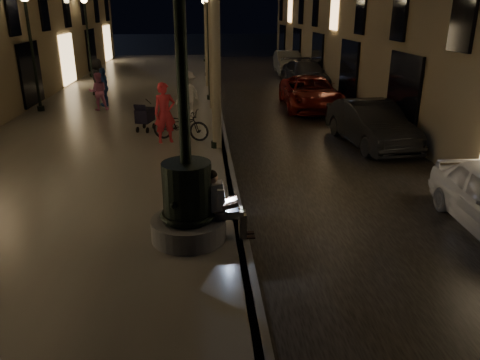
{
  "coord_description": "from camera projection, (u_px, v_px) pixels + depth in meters",
  "views": [
    {
      "loc": [
        -0.69,
        -5.94,
        4.31
      ],
      "look_at": [
        0.05,
        3.0,
        0.97
      ],
      "focal_mm": 35.0,
      "sensor_mm": 36.0,
      "label": 1
    }
  ],
  "objects": [
    {
      "name": "promenade",
      "position": [
        127.0,
        107.0,
        20.78
      ],
      "size": [
        8.0,
        45.0,
        0.2
      ],
      "primitive_type": "cube",
      "color": "slate",
      "rests_on": "ground"
    },
    {
      "name": "car_second",
      "position": [
        371.0,
        124.0,
        15.17
      ],
      "size": [
        1.95,
        4.49,
        1.44
      ],
      "primitive_type": "imported",
      "rotation": [
        0.0,
        0.0,
        0.1
      ],
      "color": "black",
      "rests_on": "ground"
    },
    {
      "name": "cobble_lane",
      "position": [
        283.0,
        106.0,
        21.35
      ],
      "size": [
        6.0,
        45.0,
        0.02
      ],
      "primitive_type": "cube",
      "color": "black",
      "rests_on": "ground"
    },
    {
      "name": "curb_strip",
      "position": [
        217.0,
        106.0,
        21.08
      ],
      "size": [
        0.25,
        45.0,
        0.2
      ],
      "primitive_type": "cube",
      "color": "#59595B",
      "rests_on": "ground"
    },
    {
      "name": "seated_man_laptop",
      "position": [
        221.0,
        202.0,
        8.63
      ],
      "size": [
        0.98,
        0.33,
        1.35
      ],
      "color": "tan",
      "rests_on": "promenade"
    },
    {
      "name": "car_fifth",
      "position": [
        288.0,
        62.0,
        31.63
      ],
      "size": [
        1.78,
        4.59,
        1.49
      ],
      "primitive_type": "imported",
      "rotation": [
        0.0,
        0.0,
        -0.05
      ],
      "color": "gray",
      "rests_on": "ground"
    },
    {
      "name": "pedestrian_white",
      "position": [
        188.0,
        94.0,
        18.21
      ],
      "size": [
        1.29,
        1.27,
        1.78
      ],
      "primitive_type": "imported",
      "rotation": [
        0.0,
        0.0,
        3.91
      ],
      "color": "silver",
      "rests_on": "promenade"
    },
    {
      "name": "fountain_lamppost",
      "position": [
        187.0,
        188.0,
        8.48
      ],
      "size": [
        1.4,
        1.4,
        5.21
      ],
      "color": "#59595B",
      "rests_on": "promenade"
    },
    {
      "name": "lamp_curb_d",
      "position": [
        205.0,
        21.0,
        35.84
      ],
      "size": [
        0.36,
        0.36,
        4.81
      ],
      "color": "black",
      "rests_on": "promenade"
    },
    {
      "name": "car_rear",
      "position": [
        306.0,
        75.0,
        25.89
      ],
      "size": [
        2.3,
        5.19,
        1.48
      ],
      "primitive_type": "imported",
      "rotation": [
        0.0,
        0.0,
        0.04
      ],
      "color": "#333338",
      "rests_on": "ground"
    },
    {
      "name": "ground",
      "position": [
        217.0,
        108.0,
        21.12
      ],
      "size": [
        120.0,
        120.0,
        0.0
      ],
      "primitive_type": "plane",
      "color": "black",
      "rests_on": "ground"
    },
    {
      "name": "pedestrian_pink",
      "position": [
        98.0,
        91.0,
        19.45
      ],
      "size": [
        0.87,
        0.75,
        1.55
      ],
      "primitive_type": "imported",
      "rotation": [
        0.0,
        0.0,
        3.38
      ],
      "color": "#C6699E",
      "rests_on": "promenade"
    },
    {
      "name": "stroller",
      "position": [
        145.0,
        115.0,
        16.23
      ],
      "size": [
        0.65,
        1.09,
        1.1
      ],
      "rotation": [
        0.0,
        0.0,
        -0.28
      ],
      "color": "black",
      "rests_on": "promenade"
    },
    {
      "name": "lamp_curb_a",
      "position": [
        214.0,
        46.0,
        13.43
      ],
      "size": [
        0.36,
        0.36,
        4.81
      ],
      "color": "black",
      "rests_on": "promenade"
    },
    {
      "name": "bicycle",
      "position": [
        181.0,
        125.0,
        15.15
      ],
      "size": [
        2.01,
        1.21,
        1.0
      ],
      "primitive_type": "imported",
      "rotation": [
        0.0,
        0.0,
        1.26
      ],
      "color": "black",
      "rests_on": "promenade"
    },
    {
      "name": "lamp_left_c",
      "position": [
        87.0,
        25.0,
        27.82
      ],
      "size": [
        0.36,
        0.36,
        4.81
      ],
      "color": "black",
      "rests_on": "promenade"
    },
    {
      "name": "lamp_curb_b",
      "position": [
        208.0,
        32.0,
        20.9
      ],
      "size": [
        0.36,
        0.36,
        4.81
      ],
      "color": "black",
      "rests_on": "promenade"
    },
    {
      "name": "pedestrian_blue",
      "position": [
        104.0,
        87.0,
        20.3
      ],
      "size": [
        0.78,
        1.04,
        1.64
      ],
      "primitive_type": "imported",
      "rotation": [
        0.0,
        0.0,
        5.17
      ],
      "color": "#2A4D9A",
      "rests_on": "promenade"
    },
    {
      "name": "pedestrian_red",
      "position": [
        165.0,
        113.0,
        14.73
      ],
      "size": [
        0.8,
        0.64,
        1.9
      ],
      "primitive_type": "imported",
      "rotation": [
        0.0,
        0.0,
        0.31
      ],
      "color": "red",
      "rests_on": "promenade"
    },
    {
      "name": "lamp_left_b",
      "position": [
        30.0,
        35.0,
        18.49
      ],
      "size": [
        0.36,
        0.36,
        4.81
      ],
      "color": "black",
      "rests_on": "promenade"
    },
    {
      "name": "lamp_curb_c",
      "position": [
        206.0,
        25.0,
        28.37
      ],
      "size": [
        0.36,
        0.36,
        4.81
      ],
      "color": "black",
      "rests_on": "promenade"
    },
    {
      "name": "car_third",
      "position": [
        311.0,
        93.0,
        20.72
      ],
      "size": [
        2.57,
        5.16,
        1.41
      ],
      "primitive_type": "imported",
      "rotation": [
        0.0,
        0.0,
        -0.05
      ],
      "color": "maroon",
      "rests_on": "ground"
    },
    {
      "name": "pedestrian_dark",
      "position": [
        98.0,
        78.0,
        22.33
      ],
      "size": [
        0.84,
        1.02,
        1.8
      ],
      "primitive_type": "imported",
      "rotation": [
        0.0,
        0.0,
        1.22
      ],
      "color": "#2D2D31",
      "rests_on": "promenade"
    }
  ]
}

